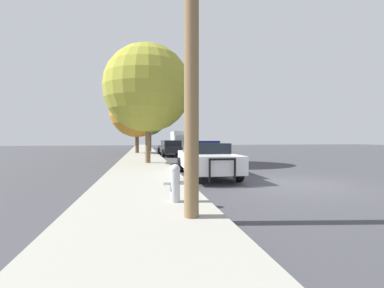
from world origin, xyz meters
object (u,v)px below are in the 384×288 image
(fire_hydrant, at_px, (175,182))
(box_truck, at_px, (179,139))
(police_car, at_px, (205,158))
(tree_sidewalk_near, at_px, (148,88))
(utility_pole, at_px, (191,25))
(traffic_light, at_px, (166,117))
(tree_sidewalk_mid, at_px, (137,110))
(car_background_midblock, at_px, (171,148))
(tree_sidewalk_far, at_px, (148,117))

(fire_hydrant, xyz_separation_m, box_truck, (5.82, 39.99, 0.97))
(police_car, xyz_separation_m, tree_sidewalk_near, (-2.27, 4.99, 3.77))
(utility_pole, distance_m, traffic_light, 24.66)
(fire_hydrant, height_order, utility_pole, utility_pole)
(box_truck, bearing_deg, fire_hydrant, 80.72)
(fire_hydrant, xyz_separation_m, tree_sidewalk_mid, (-1.25, 20.77, 3.85))
(box_truck, relative_size, tree_sidewalk_mid, 0.98)
(fire_hydrant, distance_m, car_background_midblock, 17.20)
(fire_hydrant, bearing_deg, tree_sidewalk_near, 92.37)
(utility_pole, relative_size, box_truck, 0.97)
(tree_sidewalk_mid, xyz_separation_m, tree_sidewalk_far, (1.34, 14.71, 0.61))
(utility_pole, height_order, tree_sidewalk_near, tree_sidewalk_near)
(fire_hydrant, distance_m, tree_sidewalk_near, 10.45)
(fire_hydrant, height_order, car_background_midblock, car_background_midblock)
(tree_sidewalk_mid, bearing_deg, tree_sidewalk_near, -85.64)
(tree_sidewalk_mid, bearing_deg, box_truck, 69.81)
(fire_hydrant, xyz_separation_m, car_background_midblock, (1.76, 17.11, 0.17))
(fire_hydrant, bearing_deg, car_background_midblock, 84.14)
(utility_pole, relative_size, traffic_light, 1.24)
(utility_pole, relative_size, tree_sidewalk_mid, 0.95)
(traffic_light, relative_size, tree_sidewalk_near, 0.78)
(traffic_light, height_order, car_background_midblock, traffic_light)
(utility_pole, distance_m, car_background_midblock, 18.57)
(traffic_light, height_order, tree_sidewalk_near, tree_sidewalk_near)
(box_truck, height_order, tree_sidewalk_far, tree_sidewalk_far)
(car_background_midblock, height_order, box_truck, box_truck)
(car_background_midblock, bearing_deg, box_truck, 76.32)
(box_truck, bearing_deg, utility_pole, 81.16)
(utility_pole, distance_m, tree_sidewalk_near, 10.89)
(car_background_midblock, xyz_separation_m, box_truck, (4.07, 22.88, 0.80))
(tree_sidewalk_near, xyz_separation_m, tree_sidewalk_far, (0.50, 25.82, 0.53))
(car_background_midblock, bearing_deg, police_car, -93.09)
(police_car, xyz_separation_m, car_background_midblock, (-0.11, 12.43, 0.01))
(police_car, xyz_separation_m, fire_hydrant, (-1.87, -4.68, -0.16))
(car_background_midblock, distance_m, box_truck, 23.25)
(traffic_light, bearing_deg, police_car, -90.15)
(traffic_light, height_order, tree_sidewalk_far, tree_sidewalk_far)
(traffic_light, xyz_separation_m, tree_sidewalk_mid, (-3.16, -2.65, 0.45))
(traffic_light, bearing_deg, tree_sidewalk_mid, -140.02)
(utility_pole, distance_m, tree_sidewalk_mid, 22.00)
(box_truck, relative_size, tree_sidewalk_near, 0.99)
(fire_hydrant, relative_size, utility_pole, 0.13)
(fire_hydrant, relative_size, tree_sidewalk_near, 0.12)
(tree_sidewalk_mid, bearing_deg, traffic_light, 39.98)
(box_truck, xyz_separation_m, tree_sidewalk_near, (-6.22, -30.32, 2.97))
(traffic_light, xyz_separation_m, tree_sidewalk_far, (-1.82, 12.06, 1.06))
(car_background_midblock, xyz_separation_m, tree_sidewalk_near, (-2.16, -7.45, 3.77))
(utility_pole, bearing_deg, fire_hydrant, 97.49)
(car_background_midblock, distance_m, tree_sidewalk_near, 8.62)
(car_background_midblock, xyz_separation_m, tree_sidewalk_mid, (-3.00, 3.66, 3.68))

